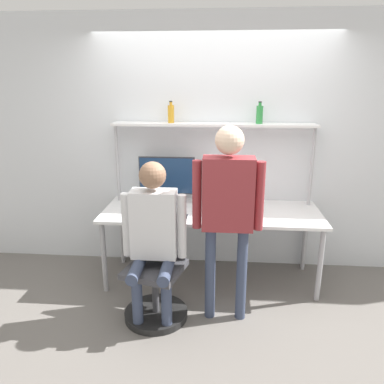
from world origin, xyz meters
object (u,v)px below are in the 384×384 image
object	(u,v)px
monitor	(167,178)
bottle_green	(260,114)
person_seated	(153,230)
bottle_amber	(171,114)
laptop	(157,208)
office_chair	(157,285)
person_standing	(228,201)
cell_phone	(184,217)

from	to	relation	value
monitor	bottle_green	size ratio (longest dim) A/B	2.69
person_seated	bottle_amber	xyz separation A→B (m)	(0.02, 1.00, 0.87)
monitor	person_seated	bearing A→B (deg)	-88.69
bottle_green	bottle_amber	size ratio (longest dim) A/B	1.00
laptop	office_chair	world-z (taller)	laptop
person_seated	person_standing	size ratio (longest dim) A/B	0.83
bottle_green	bottle_amber	bearing A→B (deg)	180.00
office_chair	bottle_green	bearing A→B (deg)	46.50
cell_phone	office_chair	world-z (taller)	office_chair
laptop	person_seated	distance (m)	0.60
cell_phone	person_standing	bearing A→B (deg)	-47.99
person_seated	person_standing	world-z (taller)	person_standing
person_standing	bottle_amber	world-z (taller)	bottle_amber
person_standing	bottle_amber	size ratio (longest dim) A/B	7.72
cell_phone	monitor	bearing A→B (deg)	117.87
laptop	person_seated	world-z (taller)	person_seated
cell_phone	office_chair	size ratio (longest dim) A/B	0.16
monitor	bottle_green	distance (m)	1.15
person_seated	laptop	bearing A→B (deg)	96.66
office_chair	bottle_green	world-z (taller)	bottle_green
bottle_green	person_seated	bearing A→B (deg)	-132.46
laptop	bottle_amber	distance (m)	0.97
office_chair	person_standing	world-z (taller)	person_standing
laptop	office_chair	distance (m)	0.77
person_seated	cell_phone	bearing A→B (deg)	67.99
cell_phone	bottle_amber	distance (m)	1.07
person_seated	monitor	bearing A→B (deg)	91.31
monitor	bottle_amber	size ratio (longest dim) A/B	2.68
cell_phone	bottle_green	xyz separation A→B (m)	(0.71, 0.49, 0.94)
laptop	bottle_amber	world-z (taller)	bottle_amber
person_standing	bottle_amber	xyz separation A→B (m)	(-0.59, 0.94, 0.61)
person_standing	bottle_green	size ratio (longest dim) A/B	7.74
person_standing	cell_phone	bearing A→B (deg)	132.01
cell_phone	person_seated	bearing A→B (deg)	-112.01
bottle_amber	monitor	bearing A→B (deg)	-126.01
monitor	bottle_green	world-z (taller)	bottle_green
bottle_green	person_standing	bearing A→B (deg)	-108.11
cell_phone	bottle_amber	xyz separation A→B (m)	(-0.18, 0.49, 0.94)
bottle_amber	person_seated	bearing A→B (deg)	-91.40
monitor	laptop	world-z (taller)	monitor
monitor	cell_phone	bearing A→B (deg)	-62.13
office_chair	bottle_green	distance (m)	1.93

